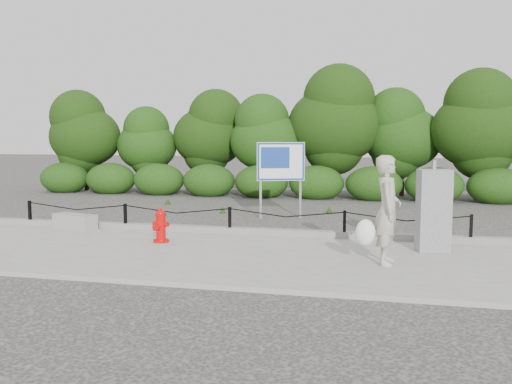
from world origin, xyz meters
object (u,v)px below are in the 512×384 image
object	(u,v)px
concrete_block	(75,222)
advertising_sign	(281,165)
fire_hydrant	(161,226)
pedestrian	(386,211)
utility_cabinet	(434,211)

from	to	relation	value
concrete_block	advertising_sign	distance (m)	5.43
concrete_block	advertising_sign	size ratio (longest dim) A/B	0.53
fire_hydrant	concrete_block	distance (m)	2.71
fire_hydrant	pedestrian	size ratio (longest dim) A/B	0.38
concrete_block	utility_cabinet	distance (m)	7.89
utility_cabinet	advertising_sign	size ratio (longest dim) A/B	0.82
pedestrian	utility_cabinet	bearing A→B (deg)	-33.65
fire_hydrant	utility_cabinet	distance (m)	5.34
utility_cabinet	fire_hydrant	bearing A→B (deg)	169.72
pedestrian	advertising_sign	size ratio (longest dim) A/B	0.89
utility_cabinet	advertising_sign	distance (m)	5.27
advertising_sign	utility_cabinet	bearing A→B (deg)	-64.58
fire_hydrant	advertising_sign	xyz separation A→B (m)	(1.71, 4.13, 1.04)
fire_hydrant	concrete_block	world-z (taller)	fire_hydrant
concrete_block	fire_hydrant	bearing A→B (deg)	-20.92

